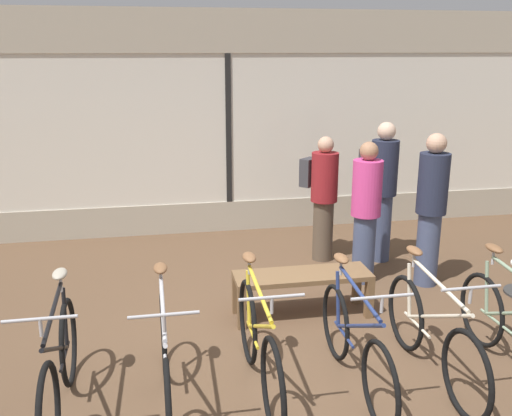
{
  "coord_description": "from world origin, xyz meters",
  "views": [
    {
      "loc": [
        -1.13,
        -4.46,
        2.68
      ],
      "look_at": [
        0.0,
        1.55,
        0.95
      ],
      "focal_mm": 40.0,
      "sensor_mm": 36.0,
      "label": 1
    }
  ],
  "objects": [
    {
      "name": "customer_near_bench",
      "position": [
        1.97,
        1.27,
        0.94
      ],
      "size": [
        0.45,
        0.45,
        1.77
      ],
      "color": "#424C6B",
      "rests_on": "ground_plane"
    },
    {
      "name": "display_bench",
      "position": [
        0.33,
        0.75,
        0.38
      ],
      "size": [
        1.4,
        0.44,
        0.46
      ],
      "color": "brown",
      "rests_on": "ground_plane"
    },
    {
      "name": "customer_mid_floor",
      "position": [
        1.74,
        2.14,
        0.97
      ],
      "size": [
        0.52,
        0.56,
        1.8
      ],
      "color": "#424C6B",
      "rests_on": "ground_plane"
    },
    {
      "name": "bicycle_right",
      "position": [
        1.09,
        -0.56,
        0.39
      ],
      "size": [
        0.46,
        1.73,
        1.03
      ],
      "color": "black",
      "rests_on": "ground_plane"
    },
    {
      "name": "ground_plane",
      "position": [
        0.0,
        0.0,
        0.0
      ],
      "size": [
        24.0,
        24.0,
        0.0
      ],
      "primitive_type": "plane",
      "color": "brown"
    },
    {
      "name": "bicycle_left",
      "position": [
        -1.1,
        -0.58,
        0.39
      ],
      "size": [
        0.46,
        1.76,
        1.03
      ],
      "color": "black",
      "rests_on": "ground_plane"
    },
    {
      "name": "bicycle_center_right",
      "position": [
        0.41,
        -0.58,
        0.38
      ],
      "size": [
        0.46,
        1.68,
        1.02
      ],
      "color": "black",
      "rests_on": "ground_plane"
    },
    {
      "name": "bicycle_center_left",
      "position": [
        -0.36,
        -0.51,
        0.41
      ],
      "size": [
        0.46,
        1.77,
        1.05
      ],
      "color": "black",
      "rests_on": "ground_plane"
    },
    {
      "name": "bicycle_far_left",
      "position": [
        -1.86,
        -0.56,
        0.4
      ],
      "size": [
        0.46,
        1.71,
        1.04
      ],
      "color": "black",
      "rests_on": "ground_plane"
    },
    {
      "name": "shop_back_wall",
      "position": [
        0.0,
        3.73,
        1.64
      ],
      "size": [
        12.0,
        0.08,
        3.2
      ],
      "color": "#B2A893",
      "rests_on": "ground_plane"
    },
    {
      "name": "customer_near_rack",
      "position": [
        1.27,
        1.49,
        0.87
      ],
      "size": [
        0.43,
        0.43,
        1.67
      ],
      "color": "#424C6B",
      "rests_on": "ground_plane"
    },
    {
      "name": "customer_by_window",
      "position": [
        1.01,
        2.29,
        0.87
      ],
      "size": [
        0.54,
        0.55,
        1.61
      ],
      "color": "brown",
      "rests_on": "ground_plane"
    }
  ]
}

